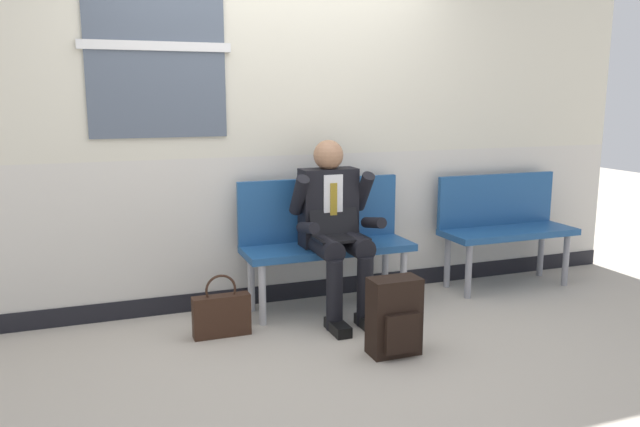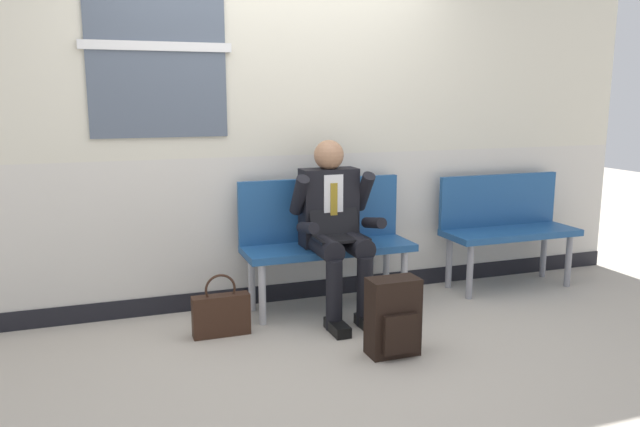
{
  "view_description": "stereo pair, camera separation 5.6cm",
  "coord_description": "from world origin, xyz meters",
  "px_view_note": "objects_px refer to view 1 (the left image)",
  "views": [
    {
      "loc": [
        -1.3,
        -3.81,
        1.53
      ],
      "look_at": [
        0.14,
        0.04,
        0.75
      ],
      "focal_mm": 35.14,
      "sensor_mm": 36.0,
      "label": 1
    },
    {
      "loc": [
        -1.25,
        -3.83,
        1.53
      ],
      "look_at": [
        0.14,
        0.04,
        0.75
      ],
      "focal_mm": 35.14,
      "sensor_mm": 36.0,
      "label": 2
    }
  ],
  "objects_px": {
    "handbag": "(222,314)",
    "person_seated": "(335,224)",
    "bench_empty": "(503,221)",
    "backpack": "(395,317)",
    "bench_with_person": "(324,234)"
  },
  "relations": [
    {
      "from": "handbag",
      "to": "person_seated",
      "type": "bearing_deg",
      "value": 8.55
    },
    {
      "from": "bench_empty",
      "to": "person_seated",
      "type": "distance_m",
      "value": 1.57
    },
    {
      "from": "handbag",
      "to": "backpack",
      "type": "bearing_deg",
      "value": -35.45
    },
    {
      "from": "bench_with_person",
      "to": "person_seated",
      "type": "distance_m",
      "value": 0.23
    },
    {
      "from": "person_seated",
      "to": "handbag",
      "type": "distance_m",
      "value": 0.98
    },
    {
      "from": "bench_with_person",
      "to": "bench_empty",
      "type": "distance_m",
      "value": 1.55
    },
    {
      "from": "bench_with_person",
      "to": "person_seated",
      "type": "height_order",
      "value": "person_seated"
    },
    {
      "from": "person_seated",
      "to": "handbag",
      "type": "relative_size",
      "value": 2.99
    },
    {
      "from": "bench_empty",
      "to": "backpack",
      "type": "distance_m",
      "value": 1.79
    },
    {
      "from": "bench_with_person",
      "to": "person_seated",
      "type": "xyz_separation_m",
      "value": [
        -0.0,
        -0.2,
        0.11
      ]
    },
    {
      "from": "person_seated",
      "to": "handbag",
      "type": "height_order",
      "value": "person_seated"
    },
    {
      "from": "backpack",
      "to": "bench_with_person",
      "type": "bearing_deg",
      "value": 94.49
    },
    {
      "from": "bench_empty",
      "to": "person_seated",
      "type": "height_order",
      "value": "person_seated"
    },
    {
      "from": "person_seated",
      "to": "backpack",
      "type": "distance_m",
      "value": 0.88
    },
    {
      "from": "bench_with_person",
      "to": "person_seated",
      "type": "relative_size",
      "value": 1.0
    }
  ]
}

